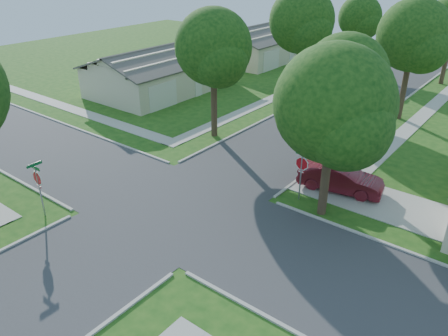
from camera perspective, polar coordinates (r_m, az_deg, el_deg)
ground at (r=23.21m, az=-6.29°, el=-5.10°), size 100.00×100.00×0.00m
road_ns at (r=23.21m, az=-6.29°, el=-5.09°), size 7.00×100.00×0.02m
sidewalk_ne at (r=42.48m, az=25.69°, el=7.34°), size 1.20×40.00×0.04m
sidewalk_nw at (r=46.35m, az=10.95°, el=10.91°), size 1.20×40.00×0.04m
driveway at (r=25.03m, az=18.84°, el=-3.92°), size 8.80×3.60×0.05m
stop_sign_sw at (r=23.22m, az=-23.16°, el=-1.51°), size 1.05×0.80×2.98m
stop_sign_ne at (r=23.17m, az=10.10°, el=0.29°), size 1.05×0.80×2.98m
tree_e_near at (r=25.60m, az=15.58°, el=10.93°), size 4.97×4.80×8.28m
tree_e_mid at (r=36.64m, az=23.57°, el=15.22°), size 5.59×5.40×9.21m
tree_w_near at (r=30.21m, az=-1.29°, el=15.06°), size 5.38×5.20×8.97m
tree_w_mid at (r=40.04m, az=10.17°, el=18.05°), size 5.80×5.60×9.56m
tree_w_far at (r=51.89m, az=17.35°, el=18.08°), size 4.76×4.60×8.04m
tree_ne_corner at (r=20.76m, az=14.25°, el=7.41°), size 5.80×5.60×8.66m
house_nw_near at (r=43.05m, az=-8.09°, el=12.01°), size 8.42×13.60×4.23m
house_nw_far at (r=55.91m, az=4.82°, el=15.49°), size 8.42×13.60×4.23m
car_driveway at (r=25.14m, az=14.99°, el=-1.29°), size 4.84×2.43×1.52m
car_curb_east at (r=44.22m, az=19.98°, el=9.91°), size 1.77×3.88×1.29m
car_curb_west at (r=61.71m, az=23.62°, el=13.64°), size 2.12×4.40×1.23m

